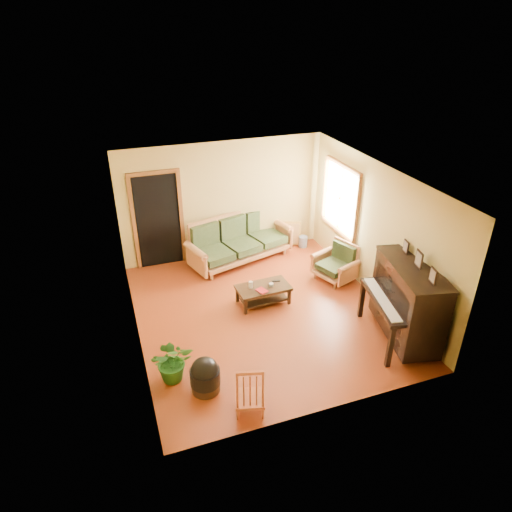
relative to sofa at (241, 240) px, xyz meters
name	(u,v)px	position (x,y,z in m)	size (l,w,h in m)	color
floor	(263,312)	(-0.24, -2.06, -0.50)	(5.00, 5.00, 0.00)	maroon
doorway	(158,221)	(-1.69, 0.42, 0.52)	(1.08, 0.16, 2.05)	black
window	(341,198)	(1.97, -0.76, 1.00)	(0.12, 1.36, 1.46)	white
sofa	(241,240)	(0.00, 0.00, 0.00)	(2.34, 0.98, 1.00)	#A7693D
coffee_table	(263,295)	(-0.12, -1.76, -0.32)	(1.00, 0.55, 0.36)	black
armchair	(335,263)	(1.57, -1.43, -0.11)	(0.75, 0.79, 0.79)	#A7693D
piano	(407,303)	(1.76, -3.53, 0.19)	(0.93, 1.57, 1.39)	black
footstool	(205,379)	(-1.71, -3.62, -0.29)	(0.45, 0.45, 0.43)	black
red_chair	(250,387)	(-1.22, -4.20, -0.07)	(0.40, 0.44, 0.85)	#943C1B
leaning_frame	(291,233)	(1.35, 0.32, -0.19)	(0.46, 0.10, 0.62)	gold
ceramic_crock	(303,242)	(1.59, 0.15, -0.37)	(0.21, 0.21, 0.26)	#33599B
potted_plant	(173,361)	(-2.10, -3.23, -0.15)	(0.63, 0.54, 0.69)	#225B1A
book	(259,292)	(-0.27, -1.93, -0.13)	(0.16, 0.21, 0.02)	#A71618
candle	(251,285)	(-0.35, -1.72, -0.07)	(0.08, 0.08, 0.13)	silver
glass_jar	(271,285)	(0.03, -1.79, -0.11)	(0.08, 0.08, 0.06)	silver
remote	(276,281)	(0.18, -1.66, -0.13)	(0.16, 0.04, 0.02)	black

